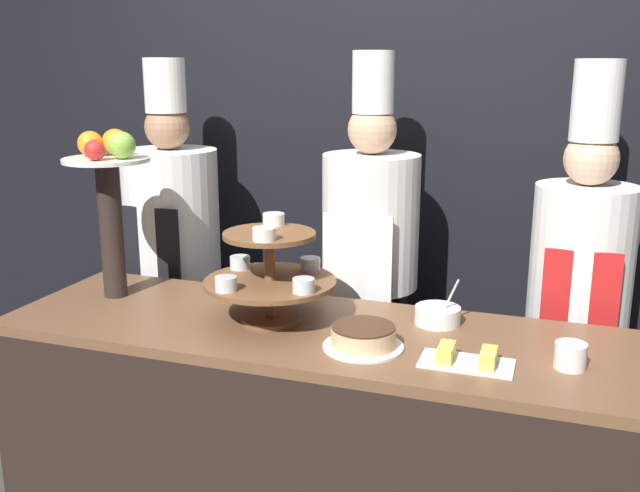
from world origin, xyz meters
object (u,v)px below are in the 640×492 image
object	(u,v)px
cake_round	(363,337)
chef_left	(173,248)
serving_bowl_far	(438,315)
tiered_stand	(270,271)
fruit_pedestal	(109,187)
chef_center_right	(579,290)
cake_square_tray	(467,358)
cup_white	(570,356)
chef_center_left	(370,262)

from	to	relation	value
cake_round	chef_left	world-z (taller)	chef_left
cake_round	serving_bowl_far	xyz separation A→B (m)	(0.18, 0.28, -0.00)
serving_bowl_far	tiered_stand	bearing A→B (deg)	-163.62
fruit_pedestal	chef_center_right	size ratio (longest dim) A/B	0.35
fruit_pedestal	cake_square_tray	distance (m)	1.39
tiered_stand	fruit_pedestal	xyz separation A→B (m)	(-0.65, 0.06, 0.23)
cake_round	serving_bowl_far	size ratio (longest dim) A/B	1.54
chef_left	chef_center_right	distance (m)	1.70
cup_white	cake_round	bearing A→B (deg)	-175.28
chef_center_right	cake_round	bearing A→B (deg)	-130.54
cake_round	chef_left	distance (m)	1.30
tiered_stand	serving_bowl_far	distance (m)	0.57
cake_square_tray	serving_bowl_far	xyz separation A→B (m)	(-0.14, 0.30, 0.01)
fruit_pedestal	chef_center_right	bearing A→B (deg)	18.27
cake_round	chef_left	xyz separation A→B (m)	(-1.08, 0.73, 0.01)
cake_square_tray	serving_bowl_far	world-z (taller)	serving_bowl_far
tiered_stand	cup_white	size ratio (longest dim) A/B	4.93
tiered_stand	chef_left	bearing A→B (deg)	140.26
serving_bowl_far	chef_center_left	size ratio (longest dim) A/B	0.09
tiered_stand	fruit_pedestal	size ratio (longest dim) A/B	0.72
cake_round	tiered_stand	bearing A→B (deg)	160.83
cake_square_tray	chef_center_left	world-z (taller)	chef_center_left
chef_center_left	tiered_stand	bearing A→B (deg)	-106.53
tiered_stand	cake_round	size ratio (longest dim) A/B	1.78
cake_round	chef_center_left	xyz separation A→B (m)	(-0.18, 0.73, 0.03)
cake_round	cup_white	xyz separation A→B (m)	(0.59, 0.05, 0.00)
tiered_stand	serving_bowl_far	size ratio (longest dim) A/B	2.75
cake_round	chef_center_left	bearing A→B (deg)	103.78
chef_center_right	serving_bowl_far	bearing A→B (deg)	-134.95
cake_round	chef_center_left	distance (m)	0.75
serving_bowl_far	cake_round	bearing A→B (deg)	-122.16
serving_bowl_far	chef_center_left	xyz separation A→B (m)	(-0.35, 0.44, 0.03)
tiered_stand	serving_bowl_far	bearing A→B (deg)	16.38
chef_left	chef_center_left	distance (m)	0.90
chef_left	chef_center_right	bearing A→B (deg)	0.00
cake_square_tray	chef_center_right	distance (m)	0.81
chef_center_left	chef_center_right	size ratio (longest dim) A/B	1.02
tiered_stand	serving_bowl_far	world-z (taller)	tiered_stand
tiered_stand	cake_round	bearing A→B (deg)	-19.17
tiered_stand	fruit_pedestal	distance (m)	0.69
serving_bowl_far	chef_center_left	world-z (taller)	chef_center_left
cake_round	cup_white	size ratio (longest dim) A/B	2.76
fruit_pedestal	chef_center_right	xyz separation A→B (m)	(1.63, 0.54, -0.38)
fruit_pedestal	cake_square_tray	world-z (taller)	fruit_pedestal
cake_round	serving_bowl_far	distance (m)	0.33
tiered_stand	chef_center_right	xyz separation A→B (m)	(0.98, 0.60, -0.15)
serving_bowl_far	chef_left	bearing A→B (deg)	160.51
serving_bowl_far	chef_center_right	bearing A→B (deg)	45.05
chef_left	cup_white	bearing A→B (deg)	-22.01
cake_round	chef_center_left	world-z (taller)	chef_center_left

